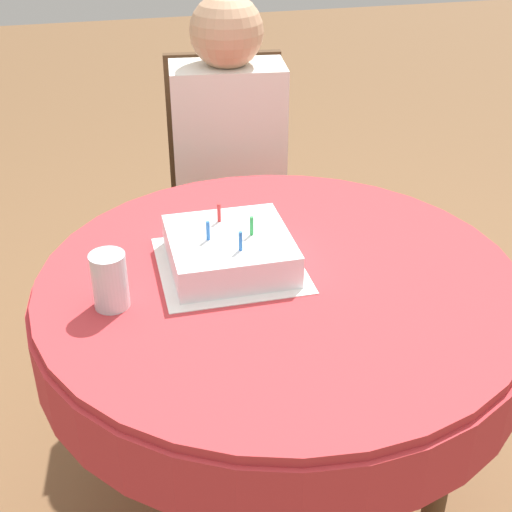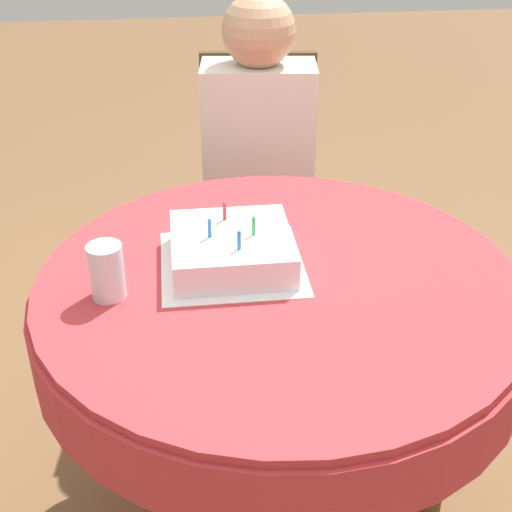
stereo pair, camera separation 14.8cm
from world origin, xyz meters
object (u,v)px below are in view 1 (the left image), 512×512
object	(u,v)px
person	(230,156)
birthday_cake	(230,250)
chair	(228,201)
drinking_glass	(110,281)

from	to	relation	value
person	birthday_cake	xyz separation A→B (m)	(-0.15, -0.71, 0.09)
birthday_cake	chair	bearing A→B (deg)	78.95
person	drinking_glass	bearing A→B (deg)	-109.87
chair	person	distance (m)	0.23
chair	drinking_glass	world-z (taller)	chair
chair	birthday_cake	xyz separation A→B (m)	(-0.16, -0.81, 0.29)
chair	birthday_cake	world-z (taller)	chair
person	drinking_glass	distance (m)	0.90
chair	drinking_glass	bearing A→B (deg)	-107.91
chair	person	xyz separation A→B (m)	(-0.01, -0.10, 0.20)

